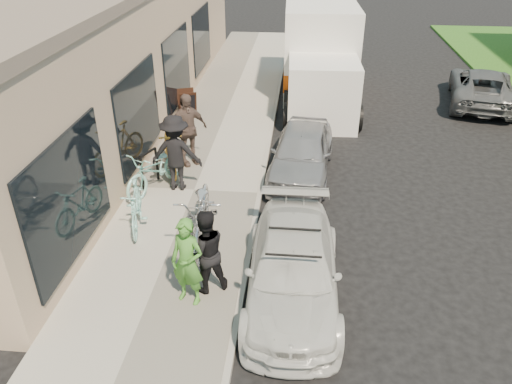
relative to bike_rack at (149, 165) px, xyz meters
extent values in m
plane|color=black|center=(3.08, -3.17, -0.67)|extent=(120.00, 120.00, 0.00)
cube|color=#A39F92|center=(1.08, -0.17, -0.60)|extent=(3.00, 34.00, 0.15)
cube|color=#9A968D|center=(2.63, -0.17, -0.61)|extent=(0.12, 34.00, 0.13)
cube|color=tan|center=(-2.17, 4.83, 1.33)|extent=(3.50, 20.00, 4.00)
cube|color=black|center=(-0.40, -3.17, 0.93)|extent=(0.06, 3.00, 2.20)
cube|color=black|center=(-0.40, 0.83, 0.93)|extent=(0.06, 3.00, 2.20)
cube|color=black|center=(-0.40, 4.83, 0.93)|extent=(0.06, 3.00, 2.20)
cube|color=black|center=(-0.40, 8.83, 0.93)|extent=(0.06, 3.00, 2.20)
cylinder|color=black|center=(-0.11, -0.26, -0.10)|extent=(0.06, 0.06, 0.84)
cylinder|color=black|center=(0.11, 0.26, -0.10)|extent=(0.06, 0.06, 0.84)
cylinder|color=black|center=(0.00, 0.00, 0.31)|extent=(0.27, 0.54, 0.06)
cube|color=black|center=(0.01, 4.22, -0.08)|extent=(0.58, 0.41, 0.88)
cube|color=black|center=(-0.11, 4.52, -0.08)|extent=(0.58, 0.41, 0.88)
cube|color=black|center=(0.02, 4.19, -0.03)|extent=(0.45, 0.30, 0.63)
imported|color=silver|center=(3.51, -3.44, -0.10)|extent=(1.66, 3.95, 1.14)
cylinder|color=black|center=(3.51, -3.87, 0.48)|extent=(0.90, 0.04, 0.04)
cylinder|color=black|center=(3.51, -3.11, 0.48)|extent=(0.90, 0.04, 0.04)
imported|color=#9D9DA2|center=(3.58, 1.18, -0.06)|extent=(1.79, 3.74, 1.23)
cube|color=white|center=(4.14, 4.66, 0.32)|extent=(2.17, 2.17, 1.99)
cube|color=black|center=(4.14, 4.66, 0.74)|extent=(1.94, 0.13, 0.94)
cube|color=white|center=(4.03, 7.80, 0.95)|extent=(2.56, 4.48, 3.04)
cube|color=#D44F0C|center=(4.03, 7.80, 0.27)|extent=(2.58, 4.50, 0.58)
cylinder|color=black|center=(3.11, 4.10, -0.25)|extent=(0.29, 0.85, 0.84)
cylinder|color=black|center=(5.21, 4.17, -0.25)|extent=(0.29, 0.85, 0.84)
cylinder|color=black|center=(3.07, 5.25, -0.25)|extent=(0.29, 0.85, 0.84)
cylinder|color=black|center=(5.17, 5.32, -0.25)|extent=(0.29, 0.85, 0.84)
cylinder|color=black|center=(2.93, 9.23, -0.25)|extent=(0.29, 0.85, 0.84)
cylinder|color=black|center=(5.03, 9.30, -0.25)|extent=(0.29, 0.85, 0.84)
imported|color=#525457|center=(9.65, 7.02, -0.07)|extent=(2.87, 4.66, 1.20)
imported|color=silver|center=(1.70, -2.21, 0.11)|extent=(1.08, 2.49, 1.27)
imported|color=#468C2E|center=(1.80, -3.92, 0.27)|extent=(0.67, 0.54, 1.59)
imported|color=black|center=(2.03, -3.59, 0.26)|extent=(0.94, 0.87, 1.56)
imported|color=#98E3D7|center=(0.24, -1.81, -0.04)|extent=(0.80, 1.66, 0.96)
imported|color=#98E3D7|center=(0.22, -0.22, -0.01)|extent=(1.44, 2.07, 1.03)
imported|color=gold|center=(0.30, 0.80, 0.05)|extent=(1.22, 1.98, 1.15)
imported|color=black|center=(0.70, -0.11, 0.38)|extent=(1.18, 0.69, 1.82)
imported|color=brown|center=(0.68, 1.19, 0.41)|extent=(1.14, 1.04, 1.87)
camera|label=1|loc=(3.53, -10.24, 5.31)|focal=35.00mm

